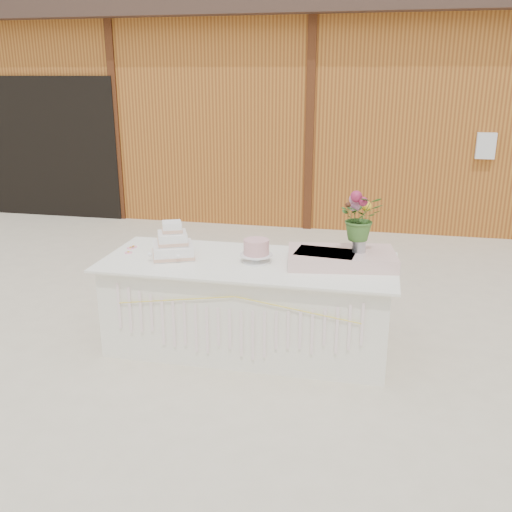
# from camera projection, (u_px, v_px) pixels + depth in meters

# --- Properties ---
(ground) EXTENTS (80.00, 80.00, 0.00)m
(ground) POSITION_uv_depth(u_px,v_px,m) (249.00, 346.00, 4.89)
(ground) COLOR beige
(ground) RESTS_ON ground
(barn) EXTENTS (12.60, 4.60, 3.30)m
(barn) POSITION_uv_depth(u_px,v_px,m) (323.00, 107.00, 9.96)
(barn) COLOR #AA6923
(barn) RESTS_ON ground
(cake_table) EXTENTS (2.40, 1.00, 0.77)m
(cake_table) POSITION_uv_depth(u_px,v_px,m) (248.00, 305.00, 4.77)
(cake_table) COLOR white
(cake_table) RESTS_ON ground
(wedding_cake) EXTENTS (0.44, 0.44, 0.30)m
(wedding_cake) POSITION_uv_depth(u_px,v_px,m) (173.00, 245.00, 4.74)
(wedding_cake) COLOR white
(wedding_cake) RESTS_ON cake_table
(pink_cake_stand) EXTENTS (0.26, 0.26, 0.19)m
(pink_cake_stand) POSITION_uv_depth(u_px,v_px,m) (256.00, 250.00, 4.60)
(pink_cake_stand) COLOR white
(pink_cake_stand) RESTS_ON cake_table
(satin_runner) EXTENTS (0.91, 0.61, 0.11)m
(satin_runner) POSITION_uv_depth(u_px,v_px,m) (341.00, 258.00, 4.57)
(satin_runner) COLOR beige
(satin_runner) RESTS_ON cake_table
(flower_vase) EXTENTS (0.11, 0.11, 0.15)m
(flower_vase) POSITION_uv_depth(u_px,v_px,m) (359.00, 243.00, 4.52)
(flower_vase) COLOR #AEAEB3
(flower_vase) RESTS_ON satin_runner
(bouquet) EXTENTS (0.38, 0.34, 0.36)m
(bouquet) POSITION_uv_depth(u_px,v_px,m) (361.00, 211.00, 4.44)
(bouquet) COLOR #3E6A2A
(bouquet) RESTS_ON flower_vase
(loose_flowers) EXTENTS (0.23, 0.34, 0.02)m
(loose_flowers) POSITION_uv_depth(u_px,v_px,m) (131.00, 250.00, 4.93)
(loose_flowers) COLOR pink
(loose_flowers) RESTS_ON cake_table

